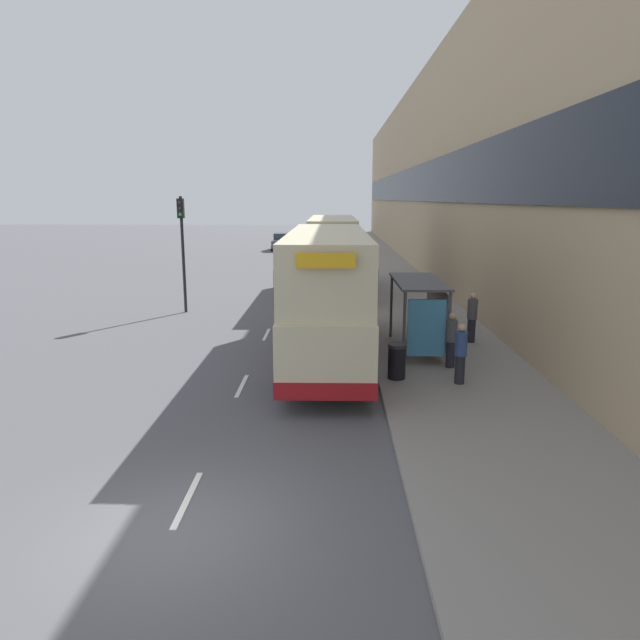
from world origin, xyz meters
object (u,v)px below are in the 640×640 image
at_px(pedestrian_at_shelter, 461,353).
at_px(pedestrian_3, 451,340).
at_px(pedestrian_1, 433,300).
at_px(traffic_light_far_kerb, 182,236).
at_px(pedestrian_2, 472,317).
at_px(bus_shelter, 424,303).
at_px(car_0, 282,242).
at_px(double_decker_bus_near, 327,292).
at_px(litter_bin, 397,361).
at_px(double_decker_bus_ahead, 332,253).

bearing_deg(pedestrian_at_shelter, pedestrian_3, 87.84).
distance_m(pedestrian_1, traffic_light_far_kerb, 11.95).
height_order(pedestrian_2, pedestrian_3, pedestrian_2).
distance_m(bus_shelter, car_0, 42.19).
distance_m(double_decker_bus_near, pedestrian_2, 5.71).
bearing_deg(litter_bin, double_decker_bus_ahead, 96.59).
bearing_deg(bus_shelter, double_decker_bus_near, -178.09).
xyz_separation_m(pedestrian_2, litter_bin, (-3.25, -4.44, -0.41)).
xyz_separation_m(bus_shelter, litter_bin, (-1.22, -2.88, -1.21)).
distance_m(pedestrian_at_shelter, litter_bin, 1.85).
relative_size(pedestrian_at_shelter, pedestrian_2, 0.95).
distance_m(bus_shelter, pedestrian_3, 1.98).
bearing_deg(traffic_light_far_kerb, car_0, 87.10).
distance_m(litter_bin, traffic_light_far_kerb, 14.14).
xyz_separation_m(double_decker_bus_near, double_decker_bus_ahead, (0.18, 13.64, -0.00)).
relative_size(car_0, pedestrian_2, 2.45).
bearing_deg(litter_bin, pedestrian_at_shelter, -13.74).
bearing_deg(pedestrian_1, double_decker_bus_ahead, 117.57).
bearing_deg(traffic_light_far_kerb, pedestrian_2, -26.56).
distance_m(pedestrian_3, litter_bin, 2.21).
bearing_deg(pedestrian_2, bus_shelter, -142.51).
bearing_deg(double_decker_bus_ahead, pedestrian_3, -76.27).
height_order(pedestrian_1, pedestrian_2, pedestrian_1).
height_order(bus_shelter, pedestrian_2, bus_shelter).
height_order(bus_shelter, double_decker_bus_near, double_decker_bus_near).
height_order(double_decker_bus_near, traffic_light_far_kerb, traffic_light_far_kerb).
height_order(double_decker_bus_ahead, litter_bin, double_decker_bus_ahead).
distance_m(double_decker_bus_near, double_decker_bus_ahead, 13.64).
bearing_deg(double_decker_bus_ahead, car_0, 100.89).
distance_m(double_decker_bus_ahead, pedestrian_3, 15.72).
bearing_deg(double_decker_bus_ahead, traffic_light_far_kerb, -140.21).
relative_size(bus_shelter, double_decker_bus_near, 0.37).
bearing_deg(double_decker_bus_ahead, double_decker_bus_near, -90.76).
distance_m(bus_shelter, pedestrian_2, 2.67).
distance_m(bus_shelter, double_decker_bus_ahead, 13.89).
xyz_separation_m(pedestrian_1, pedestrian_2, (0.79, -3.63, -0.00)).
bearing_deg(pedestrian_2, double_decker_bus_near, -162.65).
bearing_deg(litter_bin, bus_shelter, 67.01).
bearing_deg(traffic_light_far_kerb, pedestrian_at_shelter, -45.66).
bearing_deg(pedestrian_1, pedestrian_3, -95.30).
xyz_separation_m(double_decker_bus_ahead, pedestrian_at_shelter, (3.66, -16.84, -1.25)).
height_order(pedestrian_2, traffic_light_far_kerb, traffic_light_far_kerb).
bearing_deg(traffic_light_far_kerb, pedestrian_3, -40.94).
relative_size(bus_shelter, pedestrian_3, 2.39).
bearing_deg(double_decker_bus_ahead, pedestrian_at_shelter, -77.74).
bearing_deg(double_decker_bus_ahead, pedestrian_2, -66.76).
distance_m(pedestrian_3, traffic_light_far_kerb, 14.50).
bearing_deg(double_decker_bus_near, pedestrian_2, 17.35).
bearing_deg(double_decker_bus_ahead, bus_shelter, -77.02).
distance_m(double_decker_bus_ahead, pedestrian_1, 9.49).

